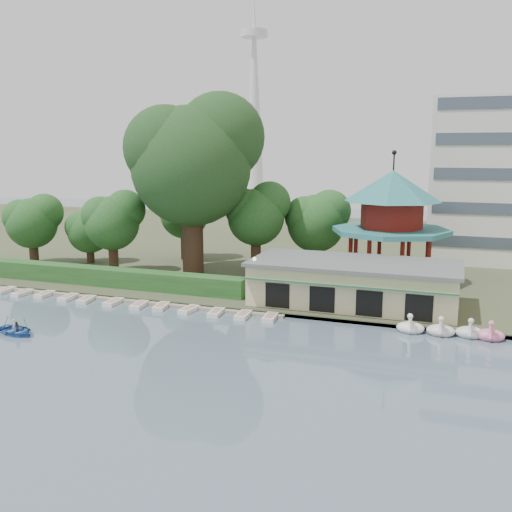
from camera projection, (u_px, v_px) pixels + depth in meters
The scene contains 13 objects.
ground_plane at pixel (127, 385), 34.96m from camera, with size 220.00×220.00×0.00m, color slate.
shore at pixel (321, 247), 83.07m from camera, with size 220.00×70.00×0.40m, color #424930.
embankment at pixel (232, 309), 50.95m from camera, with size 220.00×0.60×0.30m, color gray.
dock at pixel (116, 298), 54.82m from camera, with size 34.00×1.60×0.24m, color gray.
boathouse at pixel (354, 282), 51.57m from camera, with size 18.60×9.39×3.90m.
pavilion at pixel (392, 215), 59.25m from camera, with size 12.40×12.40×13.50m.
broadcast_tower at pixel (254, 83), 172.13m from camera, with size 8.00×8.00×96.00m.
hedge at pixel (109, 277), 58.64m from camera, with size 30.00×2.00×1.80m, color #275724.
lamp_post at pixel (254, 272), 51.44m from camera, with size 0.36×0.36×4.28m.
big_tree at pixel (193, 157), 61.50m from camera, with size 14.30×13.33×19.99m.
small_trees at pixel (180, 218), 67.16m from camera, with size 40.05×16.56×10.29m.
moored_rowboats at pixel (113, 302), 53.32m from camera, with size 32.38×2.79×0.36m.
rowboat_with_passengers at pixel (16, 327), 44.50m from camera, with size 5.88×4.77×2.01m.
Camera 1 is at (18.49, -28.33, 14.26)m, focal length 40.00 mm.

